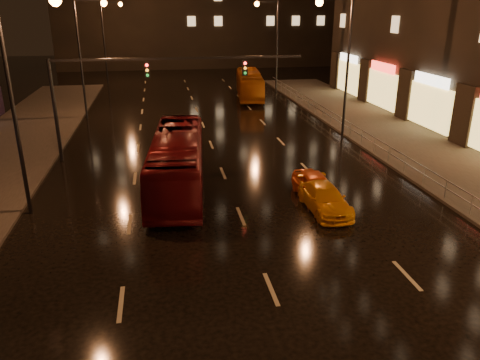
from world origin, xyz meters
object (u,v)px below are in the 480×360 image
(bus_red, at_px, (178,161))
(taxi_near, at_px, (315,186))
(bus_curb, at_px, (249,85))
(taxi_far, at_px, (325,198))

(bus_red, height_order, taxi_near, bus_red)
(bus_red, distance_m, taxi_near, 7.18)
(bus_red, relative_size, bus_curb, 1.09)
(bus_curb, xyz_separation_m, taxi_far, (-2.00, -29.09, -0.79))
(bus_red, distance_m, bus_curb, 26.46)
(bus_curb, xyz_separation_m, taxi_near, (-2.00, -27.62, -0.73))
(bus_red, height_order, taxi_far, bus_red)
(taxi_near, xyz_separation_m, taxi_far, (0.00, -1.47, -0.06))
(taxi_far, bearing_deg, bus_red, 146.89)
(bus_curb, height_order, taxi_far, bus_curb)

